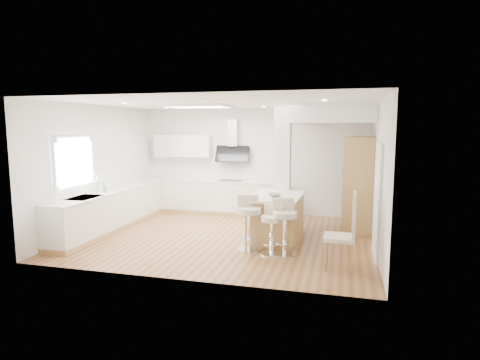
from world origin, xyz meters
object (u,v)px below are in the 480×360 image
(bar_stool_c, at_px, (285,224))
(dining_chair, at_px, (347,228))
(peninsula, at_px, (276,217))
(bar_stool_b, at_px, (272,227))
(bar_stool_a, at_px, (249,220))

(bar_stool_c, height_order, dining_chair, dining_chair)
(peninsula, distance_m, bar_stool_b, 0.98)
(bar_stool_c, xyz_separation_m, dining_chair, (1.08, -0.49, 0.11))
(peninsula, xyz_separation_m, bar_stool_c, (0.31, -0.95, 0.10))
(bar_stool_a, distance_m, bar_stool_b, 0.48)
(peninsula, height_order, bar_stool_a, bar_stool_a)
(bar_stool_b, bearing_deg, dining_chair, -15.02)
(bar_stool_a, height_order, bar_stool_c, bar_stool_a)
(bar_stool_b, xyz_separation_m, dining_chair, (1.31, -0.47, 0.17))
(bar_stool_a, height_order, bar_stool_b, bar_stool_a)
(bar_stool_c, distance_m, dining_chair, 1.19)
(bar_stool_b, distance_m, bar_stool_c, 0.24)
(bar_stool_c, bearing_deg, bar_stool_a, 152.23)
(peninsula, bearing_deg, bar_stool_c, -69.70)
(bar_stool_a, relative_size, dining_chair, 0.82)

